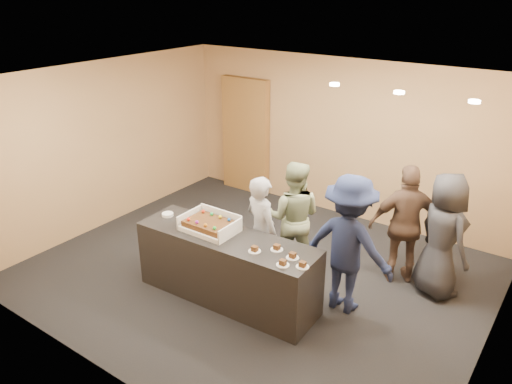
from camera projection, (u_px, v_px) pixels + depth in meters
room at (256, 185)px, 6.54m from camera, size 6.04×6.00×2.70m
serving_counter at (227, 267)px, 6.35m from camera, size 2.43×0.80×0.90m
storage_cabinet at (246, 136)px, 9.49m from camera, size 1.00×0.15×2.19m
cake_box at (211, 226)px, 6.31m from camera, size 0.69×0.48×0.20m
sheet_cake at (209, 223)px, 6.28m from camera, size 0.59×0.41×0.11m
plate_stack at (168, 214)px, 6.70m from camera, size 0.15×0.15×0.04m
slice_a at (255, 250)px, 5.81m from camera, size 0.15×0.15×0.07m
slice_b at (277, 248)px, 5.85m from camera, size 0.15×0.15×0.07m
slice_c at (283, 263)px, 5.53m from camera, size 0.15×0.15×0.07m
slice_d at (293, 256)px, 5.68m from camera, size 0.15×0.15×0.07m
slice_e at (303, 265)px, 5.50m from camera, size 0.15×0.15×0.07m
person_server_grey at (261, 232)px, 6.56m from camera, size 0.65×0.53×1.55m
person_sage_man at (293, 217)px, 6.88m from camera, size 0.96×0.87×1.62m
person_navy_man at (349, 245)px, 6.01m from camera, size 1.16×0.68×1.77m
person_brown_extra at (406, 225)px, 6.60m from camera, size 1.05×0.86×1.67m
person_dark_suit at (443, 235)px, 6.32m from camera, size 0.97×0.92×1.68m
ceiling_spotlights at (399, 92)px, 5.55m from camera, size 1.72×0.12×0.03m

